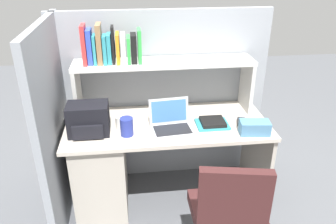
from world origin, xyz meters
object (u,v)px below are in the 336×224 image
paper_cup (120,123)px  snack_canister (127,127)px  laptop (171,123)px  computer_mouse (241,122)px  backpack (88,120)px  tissue_box (255,127)px

paper_cup → snack_canister: 0.12m
laptop → computer_mouse: (0.56, 0.02, -0.03)m
paper_cup → laptop: bearing=-8.1°
paper_cup → backpack: bearing=-168.3°
paper_cup → snack_canister: size_ratio=0.72×
backpack → laptop: bearing=-0.7°
backpack → snack_canister: backpack is taller
laptop → snack_canister: (-0.34, -0.05, 0.02)m
tissue_box → laptop: bearing=173.7°
backpack → tissue_box: size_ratio=1.36×
backpack → snack_canister: 0.29m
paper_cup → computer_mouse: bearing=-2.1°
laptop → tissue_box: (0.61, -0.15, -0.00)m
backpack → snack_canister: (0.28, -0.06, -0.04)m
laptop → snack_canister: 0.34m
tissue_box → paper_cup: bearing=175.7°
snack_canister → laptop: bearing=9.1°
backpack → tissue_box: backpack is taller
computer_mouse → laptop: bearing=-161.1°
laptop → backpack: bearing=179.3°
paper_cup → tissue_box: 1.01m
backpack → tissue_box: (1.22, -0.15, -0.06)m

